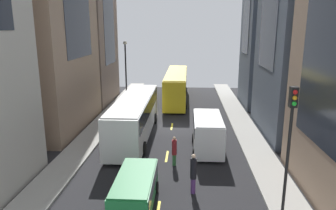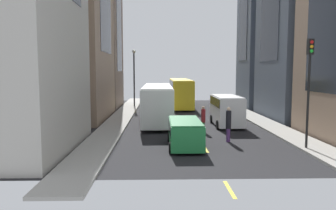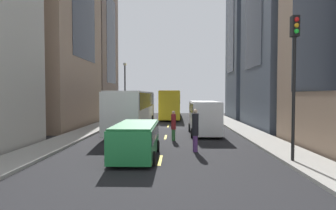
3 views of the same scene
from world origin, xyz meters
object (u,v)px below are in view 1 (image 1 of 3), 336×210
traffic_light_near_corner (290,131)px  streetcar_yellow (176,84)px  pedestrian_crossing_mid (193,173)px  pedestrian_crossing_near (174,150)px  car_green_0 (135,188)px  delivery_van_white (208,131)px  city_bus_white (135,114)px

traffic_light_near_corner → streetcar_yellow: bearing=103.2°
pedestrian_crossing_mid → pedestrian_crossing_near: bearing=166.7°
car_green_0 → pedestrian_crossing_near: pedestrian_crossing_near is taller
streetcar_yellow → delivery_van_white: (2.94, -16.48, -0.61)m
traffic_light_near_corner → city_bus_white: bearing=127.6°
pedestrian_crossing_near → traffic_light_near_corner: 8.80m
delivery_van_white → pedestrian_crossing_near: (-2.36, -2.83, -0.44)m
streetcar_yellow → traffic_light_near_corner: traffic_light_near_corner is taller
car_green_0 → traffic_light_near_corner: size_ratio=0.73×
pedestrian_crossing_near → traffic_light_near_corner: bearing=-178.8°
delivery_van_white → car_green_0: 8.94m
delivery_van_white → car_green_0: bearing=-117.7°
streetcar_yellow → pedestrian_crossing_near: bearing=-88.3°
city_bus_white → delivery_van_white: (5.90, -2.65, -0.50)m
city_bus_white → car_green_0: 10.75m
pedestrian_crossing_mid → traffic_light_near_corner: 5.85m
pedestrian_crossing_mid → car_green_0: bearing=-95.4°
streetcar_yellow → car_green_0: size_ratio=3.02×
streetcar_yellow → car_green_0: 24.44m
city_bus_white → streetcar_yellow: size_ratio=0.89×
streetcar_yellow → pedestrian_crossing_mid: streetcar_yellow is taller
streetcar_yellow → pedestrian_crossing_near: (0.58, -19.31, -1.06)m
delivery_van_white → traffic_light_near_corner: 9.85m
streetcar_yellow → delivery_van_white: size_ratio=2.70×
streetcar_yellow → pedestrian_crossing_near: streetcar_yellow is taller
city_bus_white → streetcar_yellow: streetcar_yellow is taller
city_bus_white → delivery_van_white: city_bus_white is taller
streetcar_yellow → pedestrian_crossing_near: 19.35m
traffic_light_near_corner → car_green_0: bearing=172.2°
city_bus_white → traffic_light_near_corner: bearing=-52.4°
city_bus_white → delivery_van_white: bearing=-24.2°
car_green_0 → pedestrian_crossing_mid: size_ratio=2.01×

